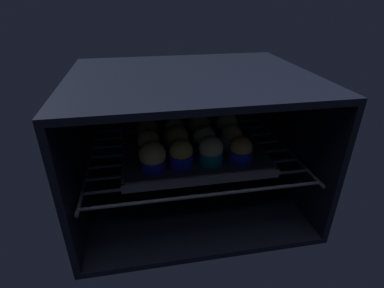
% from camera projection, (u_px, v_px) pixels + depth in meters
% --- Properties ---
extents(oven_cavity, '(0.59, 0.47, 0.37)m').
position_uv_depth(oven_cavity, '(189.00, 136.00, 0.84)').
color(oven_cavity, black).
rests_on(oven_cavity, ground).
extents(oven_rack, '(0.55, 0.42, 0.01)m').
position_uv_depth(oven_rack, '(191.00, 153.00, 0.82)').
color(oven_rack, '#444756').
rests_on(oven_rack, oven_cavity).
extents(baking_tray, '(0.37, 0.29, 0.02)m').
position_uv_depth(baking_tray, '(192.00, 152.00, 0.80)').
color(baking_tray, '#4C4C51').
rests_on(baking_tray, oven_rack).
extents(muffin_row0_col0, '(0.06, 0.06, 0.07)m').
position_uv_depth(muffin_row0_col0, '(153.00, 157.00, 0.70)').
color(muffin_row0_col0, '#1928B7').
rests_on(muffin_row0_col0, baking_tray).
extents(muffin_row0_col1, '(0.06, 0.06, 0.07)m').
position_uv_depth(muffin_row0_col1, '(181.00, 154.00, 0.71)').
color(muffin_row0_col1, '#1928B7').
rests_on(muffin_row0_col1, baking_tray).
extents(muffin_row0_col2, '(0.06, 0.06, 0.07)m').
position_uv_depth(muffin_row0_col2, '(211.00, 151.00, 0.73)').
color(muffin_row0_col2, '#0C8C84').
rests_on(muffin_row0_col2, baking_tray).
extents(muffin_row0_col3, '(0.06, 0.06, 0.07)m').
position_uv_depth(muffin_row0_col3, '(241.00, 150.00, 0.74)').
color(muffin_row0_col3, '#1928B7').
rests_on(muffin_row0_col3, baking_tray).
extents(muffin_row1_col0, '(0.06, 0.06, 0.07)m').
position_uv_depth(muffin_row1_col0, '(149.00, 143.00, 0.77)').
color(muffin_row1_col0, red).
rests_on(muffin_row1_col0, baking_tray).
extents(muffin_row1_col1, '(0.06, 0.06, 0.07)m').
position_uv_depth(muffin_row1_col1, '(177.00, 140.00, 0.78)').
color(muffin_row1_col1, '#0C8C84').
rests_on(muffin_row1_col1, baking_tray).
extents(muffin_row1_col2, '(0.06, 0.06, 0.08)m').
position_uv_depth(muffin_row1_col2, '(204.00, 139.00, 0.79)').
color(muffin_row1_col2, '#1928B7').
rests_on(muffin_row1_col2, baking_tray).
extents(muffin_row1_col3, '(0.06, 0.06, 0.07)m').
position_uv_depth(muffin_row1_col3, '(231.00, 138.00, 0.80)').
color(muffin_row1_col3, silver).
rests_on(muffin_row1_col3, baking_tray).
extents(muffin_row2_col0, '(0.06, 0.06, 0.07)m').
position_uv_depth(muffin_row2_col0, '(148.00, 132.00, 0.83)').
color(muffin_row2_col0, '#1928B7').
rests_on(muffin_row2_col0, baking_tray).
extents(muffin_row2_col1, '(0.06, 0.06, 0.07)m').
position_uv_depth(muffin_row2_col1, '(175.00, 130.00, 0.84)').
color(muffin_row2_col1, '#1928B7').
rests_on(muffin_row2_col1, baking_tray).
extents(muffin_row2_col2, '(0.06, 0.06, 0.07)m').
position_uv_depth(muffin_row2_col2, '(199.00, 127.00, 0.86)').
color(muffin_row2_col2, red).
rests_on(muffin_row2_col2, baking_tray).
extents(muffin_row2_col3, '(0.06, 0.06, 0.07)m').
position_uv_depth(muffin_row2_col3, '(226.00, 125.00, 0.86)').
color(muffin_row2_col3, '#1928B7').
rests_on(muffin_row2_col3, baking_tray).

